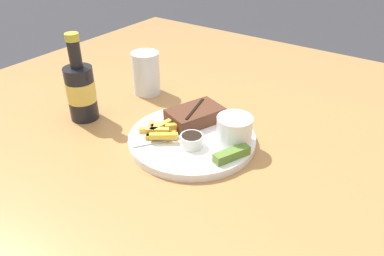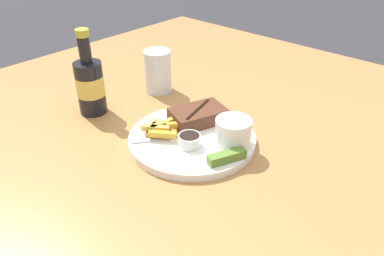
{
  "view_description": "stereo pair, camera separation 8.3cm",
  "coord_description": "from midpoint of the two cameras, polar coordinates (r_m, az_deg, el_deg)",
  "views": [
    {
      "loc": [
        -0.58,
        -0.41,
        1.21
      ],
      "look_at": [
        0.0,
        0.0,
        0.78
      ],
      "focal_mm": 35.0,
      "sensor_mm": 36.0,
      "label": 1
    },
    {
      "loc": [
        -0.53,
        -0.48,
        1.21
      ],
      "look_at": [
        0.0,
        0.0,
        0.78
      ],
      "focal_mm": 35.0,
      "sensor_mm": 36.0,
      "label": 2
    }
  ],
  "objects": [
    {
      "name": "coleslaw_cup",
      "position": [
        0.8,
        3.55,
        -0.17
      ],
      "size": [
        0.08,
        0.08,
        0.06
      ],
      "color": "white",
      "rests_on": "dinner_plate"
    },
    {
      "name": "dinner_plate",
      "position": [
        0.85,
        -2.81,
        -1.76
      ],
      "size": [
        0.29,
        0.29,
        0.02
      ],
      "color": "white",
      "rests_on": "dining_table"
    },
    {
      "name": "drinking_glass",
      "position": [
        1.07,
        -9.25,
        8.21
      ],
      "size": [
        0.08,
        0.08,
        0.12
      ],
      "color": "silver",
      "rests_on": "dining_table"
    },
    {
      "name": "dipping_sauce_cup",
      "position": [
        0.8,
        -3.02,
        -1.94
      ],
      "size": [
        0.05,
        0.05,
        0.03
      ],
      "color": "silver",
      "rests_on": "dinner_plate"
    },
    {
      "name": "pickle_spear",
      "position": [
        0.77,
        2.98,
        -4.12
      ],
      "size": [
        0.08,
        0.05,
        0.02
      ],
      "color": "#567A2D",
      "rests_on": "dinner_plate"
    },
    {
      "name": "dining_table",
      "position": [
        0.89,
        -2.7,
        -5.28
      ],
      "size": [
        1.54,
        1.52,
        0.74
      ],
      "color": "#A87542",
      "rests_on": "ground_plane"
    },
    {
      "name": "fork_utensil",
      "position": [
        0.83,
        -7.82,
        -2.07
      ],
      "size": [
        0.12,
        0.09,
        0.0
      ],
      "rotation": [
        0.0,
        0.0,
        5.67
      ],
      "color": "#B7B7BC",
      "rests_on": "dinner_plate"
    },
    {
      "name": "beer_bottle",
      "position": [
        0.96,
        -18.99,
        5.47
      ],
      "size": [
        0.07,
        0.07,
        0.22
      ],
      "color": "black",
      "rests_on": "dining_table"
    },
    {
      "name": "fries_pile",
      "position": [
        0.85,
        -7.52,
        -0.44
      ],
      "size": [
        0.11,
        0.11,
        0.02
      ],
      "color": "#E98F4A",
      "rests_on": "dinner_plate"
    },
    {
      "name": "steak_portion",
      "position": [
        0.89,
        -2.23,
        1.88
      ],
      "size": [
        0.15,
        0.12,
        0.04
      ],
      "color": "#512D1E",
      "rests_on": "dinner_plate"
    }
  ]
}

